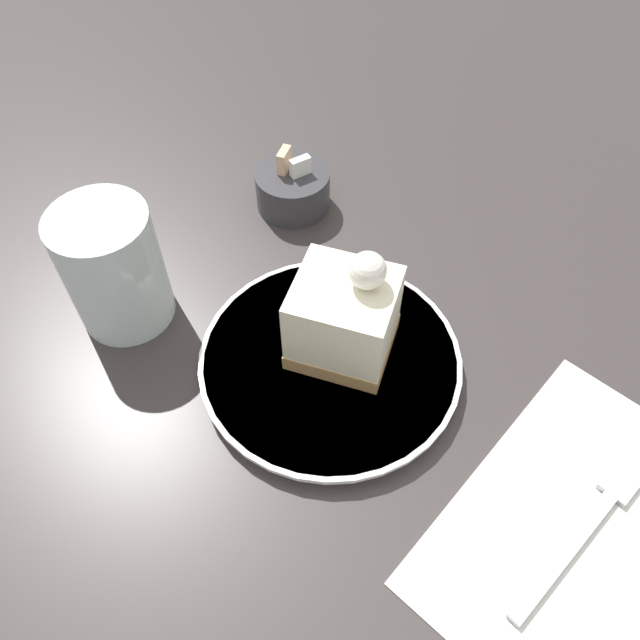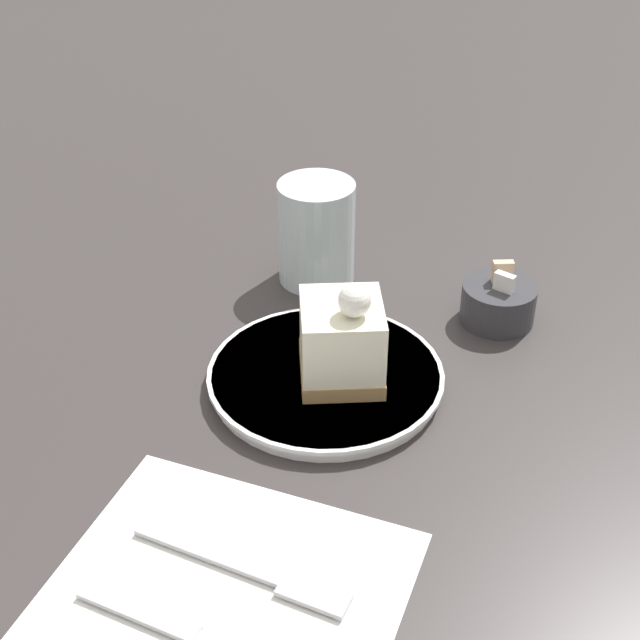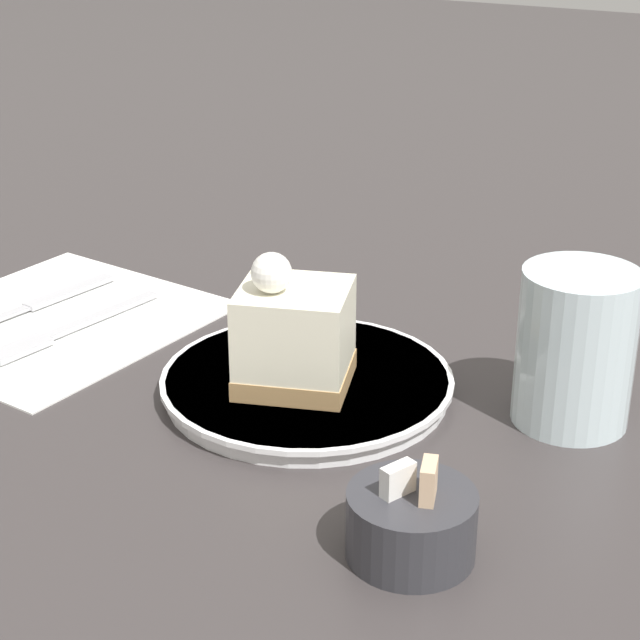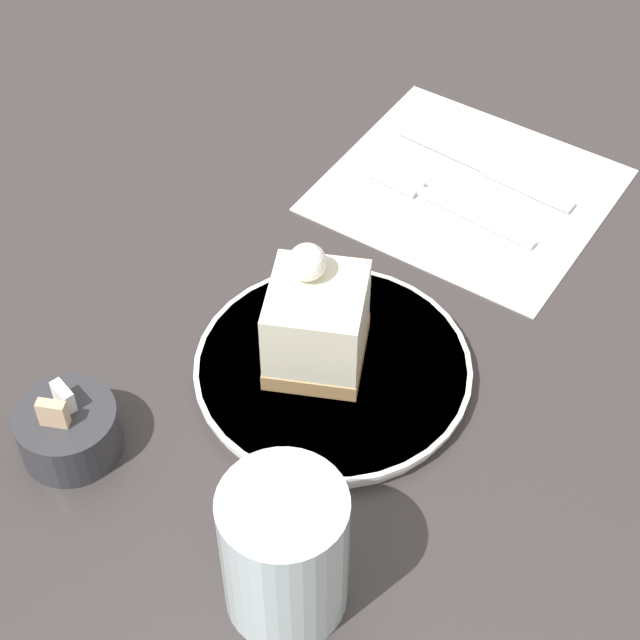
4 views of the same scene
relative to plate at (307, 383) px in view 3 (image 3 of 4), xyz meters
The scene contains 8 objects.
ground_plane 0.04m from the plate, 140.40° to the right, with size 4.00×4.00×0.00m, color #383333.
plate is the anchor object (origin of this frame).
cake_slice 0.05m from the plate, 82.08° to the left, with size 0.09×0.09×0.10m.
napkin 0.25m from the plate, ahead, with size 0.24×0.26×0.00m.
fork 0.22m from the plate, ahead, with size 0.04×0.17×0.00m.
knife 0.28m from the plate, ahead, with size 0.04×0.18×0.00m.
sugar_bowl 0.20m from the plate, 136.16° to the left, with size 0.07×0.07×0.06m.
drinking_glass 0.19m from the plate, 162.66° to the right, with size 0.08×0.08×0.11m.
Camera 3 is at (-0.31, 0.62, 0.36)m, focal length 60.00 mm.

